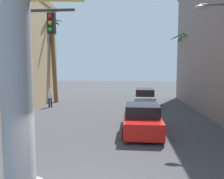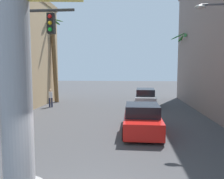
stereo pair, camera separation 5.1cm
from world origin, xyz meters
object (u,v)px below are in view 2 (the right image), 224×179
at_px(car_lead, 142,119).
at_px(palm_tree_far_right, 187,57).
at_px(car_far, 145,97).
at_px(neon_sign_pole, 13,8).
at_px(palm_tree_far_left, 54,55).
at_px(pedestrian_far_left, 51,97).

bearing_deg(car_lead, palm_tree_far_right, 65.85).
xyz_separation_m(car_far, palm_tree_far_right, (4.41, 2.81, 3.94)).
distance_m(neon_sign_pole, palm_tree_far_left, 17.98).
height_order(car_far, palm_tree_far_right, palm_tree_far_right).
bearing_deg(palm_tree_far_right, palm_tree_far_left, -173.53).
relative_size(neon_sign_pole, pedestrian_far_left, 6.30).
height_order(palm_tree_far_right, pedestrian_far_left, palm_tree_far_right).
relative_size(car_far, pedestrian_far_left, 2.85).
height_order(neon_sign_pole, pedestrian_far_left, neon_sign_pole).
distance_m(car_far, palm_tree_far_right, 6.55).
bearing_deg(pedestrian_far_left, palm_tree_far_left, 102.86).
height_order(palm_tree_far_left, pedestrian_far_left, palm_tree_far_left).
distance_m(palm_tree_far_right, pedestrian_far_left, 14.22).
distance_m(palm_tree_far_left, palm_tree_far_right, 13.71).
bearing_deg(neon_sign_pole, car_lead, 66.09).
relative_size(neon_sign_pole, car_far, 2.21).
xyz_separation_m(car_lead, pedestrian_far_left, (-7.75, 6.91, 0.24)).
xyz_separation_m(palm_tree_far_left, palm_tree_far_right, (13.62, 1.55, -0.13)).
distance_m(car_far, pedestrian_far_left, 8.70).
distance_m(car_lead, palm_tree_far_right, 13.24).
relative_size(palm_tree_far_left, palm_tree_far_right, 1.18).
relative_size(palm_tree_far_left, pedestrian_far_left, 5.28).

